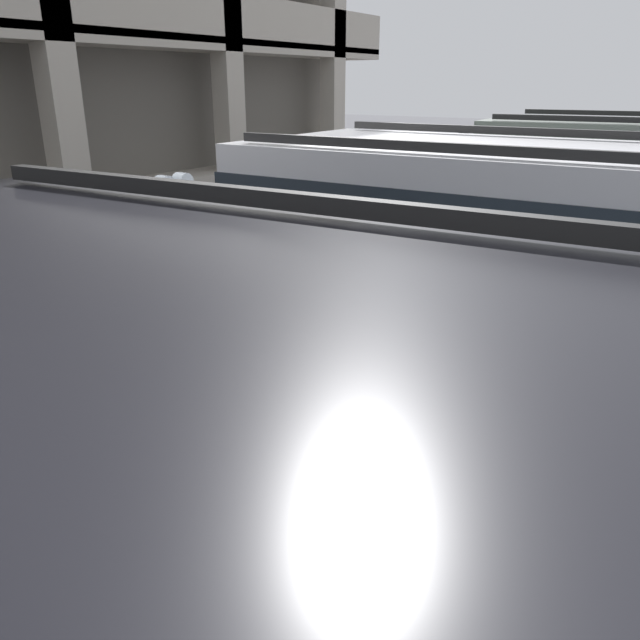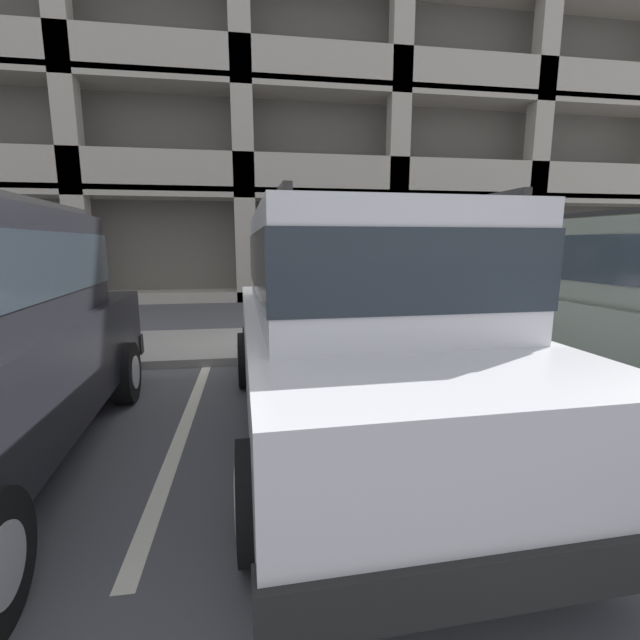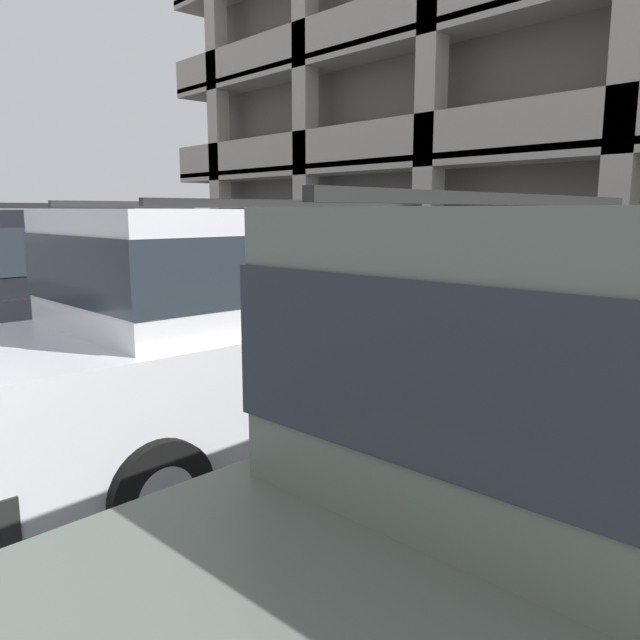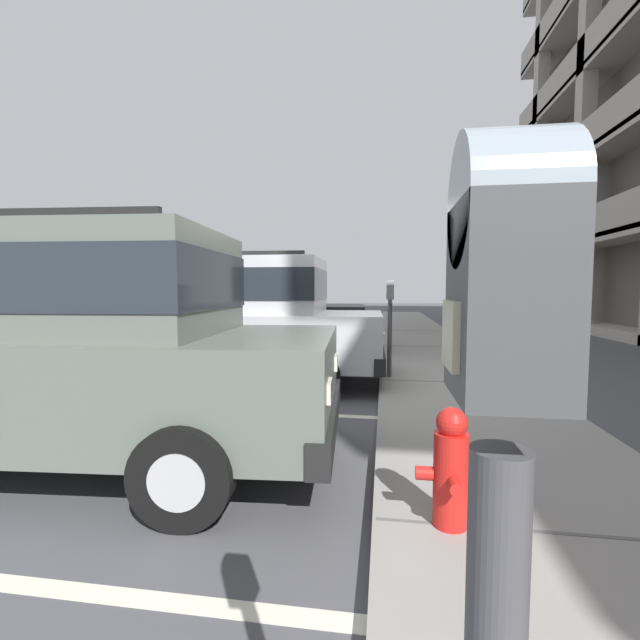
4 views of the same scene
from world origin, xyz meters
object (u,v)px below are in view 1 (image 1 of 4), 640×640
Objects in this scene: silver_suv at (473,285)px; fire_hydrant at (387,222)px; parking_meter_far at (461,161)px; parking_meter_near at (177,222)px; red_sedan at (167,636)px; dark_hatchback at (627,211)px.

fire_hydrant is (4.04, 2.79, -0.62)m from silver_suv.
parking_meter_far reaches higher than fire_hydrant.
parking_meter_far reaches higher than parking_meter_near.
red_sedan is at bearing -134.27° from parking_meter_near.
red_sedan is 9.54m from parking_meter_far.
silver_suv is 0.99× the size of dark_hatchback.
parking_meter_far is at bearing -7.36° from fire_hydrant.
parking_meter_far is at bearing 14.24° from red_sedan.
silver_suv is 2.51m from parking_meter_near.
fire_hydrant is (0.74, 3.17, -0.62)m from dark_hatchback.
parking_meter_near is (-3.50, 2.87, 0.16)m from dark_hatchback.
silver_suv is 3.12× the size of parking_meter_far.
red_sedan reaches higher than parking_meter_near.
red_sedan is 6.99× the size of fire_hydrant.
red_sedan is (-3.04, -0.41, 0.00)m from silver_suv.
silver_suv is at bearing -157.20° from parking_meter_far.
red_sedan is 1.00× the size of dark_hatchback.
dark_hatchback is at bearing -8.16° from silver_suv.
red_sedan is at bearing -162.01° from parking_meter_far.
parking_meter_far is 2.12m from fire_hydrant.
dark_hatchback reaches higher than fire_hydrant.
silver_suv is 6.54m from parking_meter_far.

